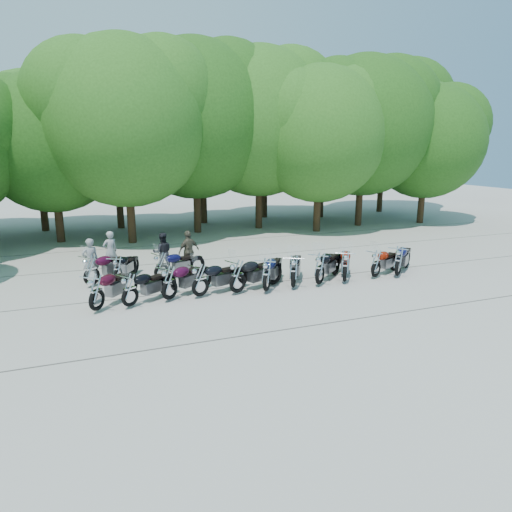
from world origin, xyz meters
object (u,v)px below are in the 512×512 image
object	(u,v)px
motorcycle_12	(118,269)
rider_0	(90,260)
motorcycle_3	(200,279)
motorcycle_11	(91,269)
motorcycle_1	(130,289)
motorcycle_2	(169,282)
motorcycle_7	(320,268)
motorcycle_9	(376,263)
rider_2	(189,251)
rider_3	(110,251)
rider_1	(163,252)
motorcycle_5	(267,274)
motorcycle_4	(238,275)
motorcycle_10	(399,260)
motorcycle_6	(294,270)
motorcycle_8	(345,265)
motorcycle_13	(161,265)
motorcycle_0	(96,291)

from	to	relation	value
motorcycle_12	rider_0	world-z (taller)	rider_0
motorcycle_3	motorcycle_11	xyz separation A→B (m)	(-3.47, 2.68, 0.01)
motorcycle_1	motorcycle_2	xyz separation A→B (m)	(1.32, 0.23, 0.04)
motorcycle_7	motorcycle_9	world-z (taller)	motorcycle_7
motorcycle_11	motorcycle_9	bearing A→B (deg)	-140.24
rider_2	rider_3	xyz separation A→B (m)	(-3.07, 1.21, -0.02)
motorcycle_2	rider_2	world-z (taller)	rider_2
motorcycle_3	motorcycle_2	bearing A→B (deg)	68.48
motorcycle_7	rider_1	bearing A→B (deg)	9.48
motorcycle_2	motorcycle_5	size ratio (longest dim) A/B	0.97
motorcycle_2	motorcycle_7	world-z (taller)	motorcycle_7
motorcycle_3	motorcycle_4	size ratio (longest dim) A/B	0.95
motorcycle_10	rider_1	bearing A→B (deg)	22.63
motorcycle_3	rider_1	size ratio (longest dim) A/B	1.44
motorcycle_12	motorcycle_11	bearing A→B (deg)	33.43
motorcycle_7	motorcycle_11	distance (m)	8.50
motorcycle_6	motorcycle_8	size ratio (longest dim) A/B	0.99
motorcycle_5	motorcycle_9	world-z (taller)	motorcycle_5
motorcycle_13	rider_0	size ratio (longest dim) A/B	1.31
motorcycle_9	motorcycle_12	distance (m)	10.03
rider_1	rider_2	size ratio (longest dim) A/B	0.95
motorcycle_5	motorcycle_8	size ratio (longest dim) A/B	1.01
motorcycle_11	rider_1	world-z (taller)	rider_1
motorcycle_4	motorcycle_6	xyz separation A→B (m)	(2.12, -0.10, 0.00)
motorcycle_4	motorcycle_6	bearing A→B (deg)	-115.17
motorcycle_2	rider_3	bearing A→B (deg)	-16.45
motorcycle_12	rider_0	xyz separation A→B (m)	(-0.94, 0.65, 0.26)
motorcycle_11	rider_0	world-z (taller)	rider_0
motorcycle_1	motorcycle_9	distance (m)	9.47
motorcycle_5	motorcycle_9	size ratio (longest dim) A/B	1.11
motorcycle_4	motorcycle_10	bearing A→B (deg)	-113.97
motorcycle_0	rider_0	xyz separation A→B (m)	(-0.08, 3.64, 0.16)
motorcycle_11	motorcycle_10	bearing A→B (deg)	-139.98
rider_2	motorcycle_12	bearing A→B (deg)	-7.58
motorcycle_10	rider_3	bearing A→B (deg)	23.14
motorcycle_3	motorcycle_12	bearing A→B (deg)	22.17
motorcycle_0	motorcycle_5	size ratio (longest dim) A/B	0.97
motorcycle_2	motorcycle_12	size ratio (longest dim) A/B	1.15
motorcycle_7	rider_1	world-z (taller)	rider_1
motorcycle_6	motorcycle_11	world-z (taller)	motorcycle_6
motorcycle_8	motorcycle_10	distance (m)	2.41
motorcycle_2	motorcycle_8	size ratio (longest dim) A/B	0.97
motorcycle_7	rider_3	xyz separation A→B (m)	(-7.18, 5.05, 0.13)
motorcycle_10	motorcycle_8	bearing A→B (deg)	47.02
motorcycle_4	rider_1	world-z (taller)	rider_1
motorcycle_6	motorcycle_7	size ratio (longest dim) A/B	0.98
motorcycle_7	motorcycle_12	distance (m)	7.64
motorcycle_5	rider_1	world-z (taller)	rider_1
motorcycle_10	motorcycle_11	size ratio (longest dim) A/B	1.04
motorcycle_12	rider_2	world-z (taller)	rider_2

